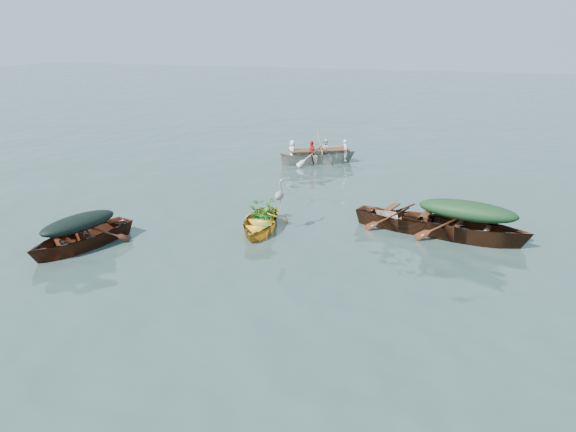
{
  "coord_description": "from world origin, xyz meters",
  "views": [
    {
      "loc": [
        4.32,
        -12.45,
        5.28
      ],
      "look_at": [
        -0.77,
        1.1,
        0.5
      ],
      "focal_mm": 35.0,
      "sensor_mm": 36.0,
      "label": 1
    }
  ],
  "objects_px": {
    "rowed_boat": "(319,163)",
    "heron": "(279,201)",
    "dark_covered_boat": "(81,248)",
    "green_tarp_boat": "(464,240)",
    "yellow_dinghy": "(260,230)",
    "open_wooden_boat": "(408,230)"
  },
  "relations": [
    {
      "from": "rowed_boat",
      "to": "open_wooden_boat",
      "type": "bearing_deg",
      "value": -178.03
    },
    {
      "from": "yellow_dinghy",
      "to": "heron",
      "type": "distance_m",
      "value": 1.03
    },
    {
      "from": "yellow_dinghy",
      "to": "rowed_boat",
      "type": "relative_size",
      "value": 0.69
    },
    {
      "from": "dark_covered_boat",
      "to": "green_tarp_boat",
      "type": "bearing_deg",
      "value": 36.82
    },
    {
      "from": "open_wooden_boat",
      "to": "heron",
      "type": "bearing_deg",
      "value": 122.82
    },
    {
      "from": "rowed_boat",
      "to": "green_tarp_boat",
      "type": "bearing_deg",
      "value": -171.39
    },
    {
      "from": "heron",
      "to": "rowed_boat",
      "type": "bearing_deg",
      "value": 89.99
    },
    {
      "from": "open_wooden_boat",
      "to": "rowed_boat",
      "type": "relative_size",
      "value": 0.94
    },
    {
      "from": "green_tarp_boat",
      "to": "open_wooden_boat",
      "type": "distance_m",
      "value": 1.54
    },
    {
      "from": "green_tarp_boat",
      "to": "heron",
      "type": "xyz_separation_m",
      "value": [
        -4.87,
        -1.09,
        0.88
      ]
    },
    {
      "from": "green_tarp_boat",
      "to": "open_wooden_boat",
      "type": "relative_size",
      "value": 1.1
    },
    {
      "from": "green_tarp_boat",
      "to": "rowed_boat",
      "type": "bearing_deg",
      "value": 50.02
    },
    {
      "from": "green_tarp_boat",
      "to": "open_wooden_boat",
      "type": "height_order",
      "value": "green_tarp_boat"
    },
    {
      "from": "green_tarp_boat",
      "to": "heron",
      "type": "bearing_deg",
      "value": 111.39
    },
    {
      "from": "yellow_dinghy",
      "to": "rowed_boat",
      "type": "xyz_separation_m",
      "value": [
        -0.98,
        8.51,
        0.0
      ]
    },
    {
      "from": "open_wooden_boat",
      "to": "dark_covered_boat",
      "type": "bearing_deg",
      "value": 130.57
    },
    {
      "from": "rowed_boat",
      "to": "dark_covered_boat",
      "type": "bearing_deg",
      "value": 133.52
    },
    {
      "from": "rowed_boat",
      "to": "heron",
      "type": "relative_size",
      "value": 4.89
    },
    {
      "from": "dark_covered_boat",
      "to": "heron",
      "type": "relative_size",
      "value": 4.24
    },
    {
      "from": "yellow_dinghy",
      "to": "green_tarp_boat",
      "type": "bearing_deg",
      "value": 2.68
    },
    {
      "from": "heron",
      "to": "green_tarp_boat",
      "type": "bearing_deg",
      "value": 2.4
    },
    {
      "from": "rowed_boat",
      "to": "yellow_dinghy",
      "type": "bearing_deg",
      "value": 153.89
    }
  ]
}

